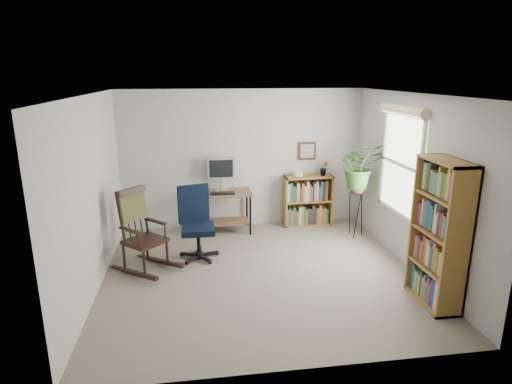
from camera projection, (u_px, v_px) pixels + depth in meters
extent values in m
cube|color=gray|center=(260.00, 273.00, 5.86)|extent=(4.20, 4.00, 0.00)
cube|color=silver|center=(261.00, 94.00, 5.21)|extent=(4.20, 4.00, 0.00)
cube|color=#B0B0AC|center=(243.00, 159.00, 7.44)|extent=(4.20, 0.00, 2.40)
cube|color=#B0B0AC|center=(297.00, 250.00, 3.63)|extent=(4.20, 0.00, 2.40)
cube|color=#B0B0AC|center=(92.00, 196.00, 5.24)|extent=(0.00, 4.00, 2.40)
cube|color=#B0B0AC|center=(412.00, 183.00, 5.83)|extent=(0.00, 4.00, 2.40)
cube|color=black|center=(223.00, 193.00, 7.12)|extent=(0.40, 0.15, 0.02)
imported|color=#326322|center=(361.00, 144.00, 6.80)|extent=(1.69, 1.88, 1.46)
imported|color=#326322|center=(324.00, 172.00, 7.55)|extent=(0.13, 0.24, 0.11)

